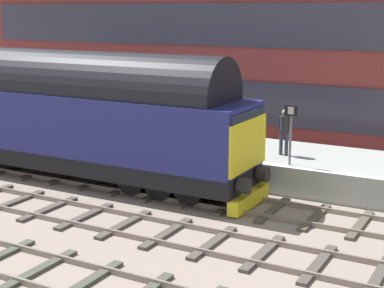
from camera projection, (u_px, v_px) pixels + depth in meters
ground_plane at (162, 193)px, 20.27m from camera, size 140.00×140.00×0.00m
track_main at (162, 191)px, 20.26m from camera, size 2.50×60.00×0.15m
track_adjacent_west at (104, 220)px, 17.49m from camera, size 2.50×60.00×0.15m
track_adjacent_far_west at (17, 263)px, 14.51m from camera, size 2.50×60.00×0.15m
station_platform at (210, 156)px, 23.24m from camera, size 4.00×44.00×1.01m
station_building at (335, 29)px, 27.43m from camera, size 5.28×39.86×10.43m
diesel_locomotive at (24, 107)px, 22.60m from camera, size 2.74×18.90×4.68m
platform_number_sign at (291, 126)px, 19.64m from camera, size 0.10×0.44×2.03m
waiting_passenger at (284, 128)px, 21.12m from camera, size 0.36×0.51×1.64m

